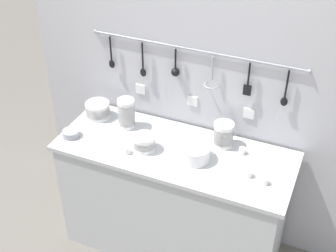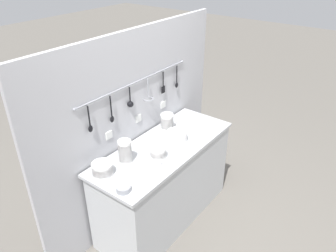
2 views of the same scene
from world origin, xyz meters
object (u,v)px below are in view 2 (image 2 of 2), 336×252
(plate_stack, at_px, (177,136))
(cup_edge_near, at_px, (160,163))
(bowl_stack_short_front, at_px, (125,152))
(cup_centre, at_px, (207,122))
(steel_mixing_bowl, at_px, (123,189))
(bowl_stack_wide_centre, at_px, (102,169))
(bowl_stack_nested_right, at_px, (167,122))
(cup_mid_row, at_px, (199,125))
(bowl_stack_tall_left, at_px, (158,152))
(cup_back_left, at_px, (178,123))

(plate_stack, distance_m, cup_edge_near, 0.43)
(bowl_stack_short_front, xyz_separation_m, cup_centre, (1.00, -0.20, -0.08))
(steel_mixing_bowl, xyz_separation_m, cup_edge_near, (0.42, -0.01, -0.00))
(cup_centre, bearing_deg, bowl_stack_wide_centre, 169.53)
(bowl_stack_nested_right, height_order, cup_centre, bowl_stack_nested_right)
(plate_stack, distance_m, steel_mixing_bowl, 0.84)
(cup_edge_near, distance_m, cup_mid_row, 0.77)
(bowl_stack_tall_left, distance_m, cup_back_left, 0.62)
(plate_stack, xyz_separation_m, cup_back_left, (0.26, 0.17, -0.03))
(bowl_stack_tall_left, height_order, bowl_stack_wide_centre, bowl_stack_wide_centre)
(bowl_stack_wide_centre, relative_size, steel_mixing_bowl, 1.47)
(bowl_stack_short_front, xyz_separation_m, cup_back_left, (0.80, 0.02, -0.08))
(bowl_stack_tall_left, bearing_deg, cup_edge_near, -135.98)
(plate_stack, height_order, cup_mid_row, plate_stack)
(bowl_stack_wide_centre, bearing_deg, cup_edge_near, -37.36)
(cup_back_left, xyz_separation_m, cup_mid_row, (0.10, -0.20, 0.00))
(cup_back_left, bearing_deg, steel_mixing_bowl, -166.18)
(bowl_stack_tall_left, xyz_separation_m, bowl_stack_wide_centre, (-0.46, 0.21, 0.00))
(cup_mid_row, bearing_deg, steel_mixing_bowl, -176.57)
(steel_mixing_bowl, bearing_deg, bowl_stack_wide_centre, 80.55)
(cup_edge_near, relative_size, cup_centre, 1.00)
(steel_mixing_bowl, xyz_separation_m, cup_mid_row, (1.19, 0.07, -0.00))
(plate_stack, relative_size, cup_mid_row, 4.59)
(bowl_stack_wide_centre, relative_size, plate_stack, 0.85)
(cup_back_left, distance_m, cup_mid_row, 0.22)
(bowl_stack_tall_left, relative_size, bowl_stack_short_front, 0.66)
(bowl_stack_tall_left, height_order, plate_stack, bowl_stack_tall_left)
(bowl_stack_wide_centre, height_order, steel_mixing_bowl, bowl_stack_wide_centre)
(bowl_stack_wide_centre, xyz_separation_m, cup_edge_near, (0.38, -0.29, -0.03))
(bowl_stack_wide_centre, xyz_separation_m, cup_mid_row, (1.14, -0.20, -0.03))
(bowl_stack_nested_right, relative_size, cup_centre, 3.95)
(bowl_stack_wide_centre, bearing_deg, bowl_stack_tall_left, -24.28)
(steel_mixing_bowl, bearing_deg, cup_centre, 1.96)
(cup_back_left, bearing_deg, cup_centre, -48.56)
(bowl_stack_nested_right, bearing_deg, bowl_stack_tall_left, -151.79)
(bowl_stack_tall_left, xyz_separation_m, cup_back_left, (0.58, 0.20, -0.03))
(plate_stack, bearing_deg, cup_mid_row, -4.51)
(bowl_stack_nested_right, bearing_deg, cup_centre, -37.52)
(bowl_stack_nested_right, xyz_separation_m, bowl_stack_wide_centre, (-0.91, -0.03, -0.03))
(cup_edge_near, bearing_deg, bowl_stack_tall_left, 44.02)
(cup_centre, bearing_deg, steel_mixing_bowl, -178.04)
(bowl_stack_nested_right, distance_m, bowl_stack_tall_left, 0.51)
(bowl_stack_nested_right, xyz_separation_m, plate_stack, (-0.12, -0.21, -0.04))
(bowl_stack_short_front, bearing_deg, bowl_stack_tall_left, -39.60)
(bowl_stack_nested_right, xyz_separation_m, cup_centre, (0.34, -0.26, -0.06))
(bowl_stack_nested_right, xyz_separation_m, bowl_stack_short_front, (-0.66, -0.06, 0.02))
(plate_stack, height_order, cup_centre, plate_stack)
(plate_stack, relative_size, steel_mixing_bowl, 1.72)
(bowl_stack_short_front, relative_size, cup_edge_near, 4.96)
(bowl_stack_short_front, height_order, steel_mixing_bowl, bowl_stack_short_front)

